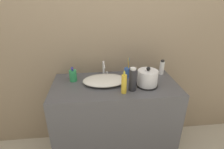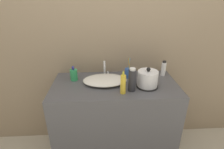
% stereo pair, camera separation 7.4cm
% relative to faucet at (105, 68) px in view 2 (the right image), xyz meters
% --- Properties ---
extents(wall_back, '(6.00, 0.04, 2.60)m').
position_rel_faucet_xyz_m(wall_back, '(0.09, 0.13, 0.32)').
color(wall_back, gray).
rests_on(wall_back, ground_plane).
extents(vanity_counter, '(1.21, 0.59, 0.88)m').
position_rel_faucet_xyz_m(vanity_counter, '(0.09, -0.18, -0.54)').
color(vanity_counter, '#4C4C51').
rests_on(vanity_counter, ground_plane).
extents(sink_basin, '(0.43, 0.28, 0.06)m').
position_rel_faucet_xyz_m(sink_basin, '(-0.01, -0.16, -0.06)').
color(sink_basin, silver).
rests_on(sink_basin, vanity_counter).
extents(faucet, '(0.06, 0.17, 0.16)m').
position_rel_faucet_xyz_m(faucet, '(0.00, 0.00, 0.00)').
color(faucet, silver).
rests_on(faucet, vanity_counter).
extents(electric_kettle, '(0.20, 0.20, 0.19)m').
position_rel_faucet_xyz_m(electric_kettle, '(0.39, -0.25, -0.02)').
color(electric_kettle, black).
rests_on(electric_kettle, vanity_counter).
extents(toothbrush_cup, '(0.06, 0.06, 0.22)m').
position_rel_faucet_xyz_m(toothbrush_cup, '(0.23, -0.05, -0.04)').
color(toothbrush_cup, '#2D519E').
rests_on(toothbrush_cup, vanity_counter).
extents(lotion_bottle, '(0.07, 0.07, 0.15)m').
position_rel_faucet_xyz_m(lotion_bottle, '(-0.31, -0.07, -0.04)').
color(lotion_bottle, '#2D9956').
rests_on(lotion_bottle, vanity_counter).
extents(shampoo_bottle, '(0.07, 0.07, 0.22)m').
position_rel_faucet_xyz_m(shampoo_bottle, '(0.23, -0.32, 0.01)').
color(shampoo_bottle, '#28282D').
rests_on(shampoo_bottle, vanity_counter).
extents(mouthwash_bottle, '(0.05, 0.05, 0.16)m').
position_rel_faucet_xyz_m(mouthwash_bottle, '(0.62, -0.01, -0.02)').
color(mouthwash_bottle, white).
rests_on(mouthwash_bottle, vanity_counter).
extents(hand_cream_bottle, '(0.05, 0.05, 0.22)m').
position_rel_faucet_xyz_m(hand_cream_bottle, '(0.15, -0.36, -0.01)').
color(hand_cream_bottle, gold).
rests_on(hand_cream_bottle, vanity_counter).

